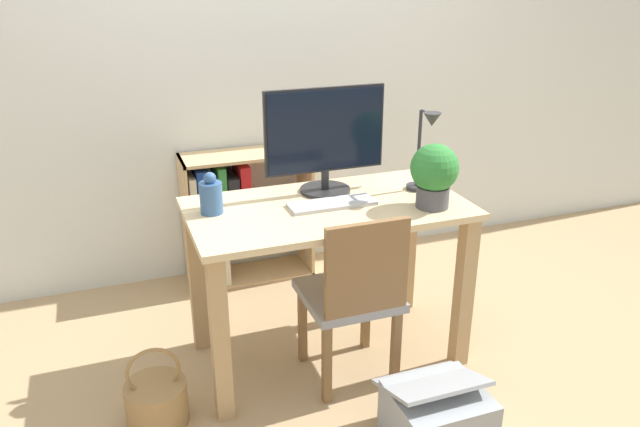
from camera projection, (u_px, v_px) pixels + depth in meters
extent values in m
plane|color=tan|center=(327.00, 353.00, 3.04)|extent=(10.00, 10.00, 0.00)
cube|color=silver|center=(260.00, 52.00, 3.50)|extent=(8.00, 0.05, 2.60)
cube|color=#D8BC8C|center=(328.00, 208.00, 2.75)|extent=(1.23, 0.66, 0.03)
cube|color=tan|center=(220.00, 340.00, 2.48)|extent=(0.07, 0.07, 0.74)
cube|color=tan|center=(464.00, 293.00, 2.84)|extent=(0.07, 0.07, 0.74)
cube|color=tan|center=(197.00, 279.00, 2.96)|extent=(0.07, 0.07, 0.74)
cube|color=tan|center=(407.00, 245.00, 3.32)|extent=(0.07, 0.07, 0.74)
cylinder|color=#232326|center=(325.00, 190.00, 2.91)|extent=(0.24, 0.24, 0.02)
cylinder|color=#232326|center=(325.00, 179.00, 2.89)|extent=(0.04, 0.04, 0.10)
cube|color=#232326|center=(325.00, 130.00, 2.81)|extent=(0.57, 0.02, 0.39)
cube|color=black|center=(325.00, 130.00, 2.80)|extent=(0.54, 0.03, 0.36)
cube|color=#B2B2B7|center=(332.00, 204.00, 2.74)|extent=(0.39, 0.13, 0.02)
cylinder|color=#33598C|center=(211.00, 198.00, 2.64)|extent=(0.10, 0.10, 0.14)
sphere|color=#33598C|center=(210.00, 178.00, 2.61)|extent=(0.05, 0.05, 0.05)
cylinder|color=#2D2D33|center=(417.00, 187.00, 2.94)|extent=(0.10, 0.10, 0.02)
cylinder|color=#2D2D33|center=(419.00, 148.00, 2.87)|extent=(0.02, 0.02, 0.36)
cylinder|color=#2D2D33|center=(427.00, 113.00, 2.76)|extent=(0.01, 0.10, 0.01)
cone|color=#2D2D33|center=(432.00, 119.00, 2.72)|extent=(0.08, 0.08, 0.06)
cylinder|color=#4C4C51|center=(432.00, 197.00, 2.71)|extent=(0.14, 0.14, 0.10)
sphere|color=#2D7A33|center=(435.00, 168.00, 2.66)|extent=(0.21, 0.21, 0.21)
cube|color=gray|center=(348.00, 295.00, 2.75)|extent=(0.40, 0.40, 0.04)
cube|color=brown|center=(367.00, 268.00, 2.51)|extent=(0.36, 0.03, 0.40)
cube|color=brown|center=(327.00, 363.00, 2.64)|extent=(0.04, 0.04, 0.39)
cube|color=brown|center=(396.00, 348.00, 2.74)|extent=(0.04, 0.04, 0.39)
cube|color=brown|center=(303.00, 325.00, 2.92)|extent=(0.04, 0.04, 0.39)
cube|color=brown|center=(366.00, 312.00, 3.02)|extent=(0.04, 0.04, 0.39)
cube|color=tan|center=(186.00, 225.00, 3.53)|extent=(0.02, 0.28, 0.77)
cube|color=tan|center=(306.00, 209.00, 3.76)|extent=(0.02, 0.28, 0.77)
cube|color=tan|center=(251.00, 274.00, 3.79)|extent=(0.73, 0.28, 0.02)
cube|color=tan|center=(245.00, 155.00, 3.51)|extent=(0.73, 0.28, 0.02)
cube|color=tan|center=(248.00, 217.00, 3.65)|extent=(0.70, 0.28, 0.02)
cube|color=#2D7F38|center=(199.00, 262.00, 3.64)|extent=(0.07, 0.24, 0.25)
cube|color=red|center=(211.00, 258.00, 3.66)|extent=(0.04, 0.24, 0.27)
cube|color=beige|center=(222.00, 261.00, 3.69)|extent=(0.06, 0.24, 0.22)
cube|color=beige|center=(191.00, 199.00, 3.49)|extent=(0.04, 0.24, 0.29)
cube|color=navy|center=(201.00, 194.00, 3.50)|extent=(0.06, 0.24, 0.33)
cube|color=beige|center=(212.00, 203.00, 3.54)|extent=(0.04, 0.24, 0.21)
cube|color=#2D7F38|center=(220.00, 192.00, 3.53)|extent=(0.04, 0.24, 0.33)
cube|color=black|center=(231.00, 196.00, 3.56)|extent=(0.06, 0.24, 0.27)
cube|color=red|center=(242.00, 189.00, 3.57)|extent=(0.06, 0.24, 0.33)
cylinder|color=#997547|center=(157.00, 403.00, 2.56)|extent=(0.25, 0.25, 0.18)
torus|color=#997547|center=(153.00, 372.00, 2.50)|extent=(0.22, 0.02, 0.22)
cube|color=#999EA3|center=(437.00, 418.00, 2.44)|extent=(0.36, 0.32, 0.23)
cube|color=#999EA3|center=(431.00, 382.00, 2.45)|extent=(0.37, 0.31, 0.13)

